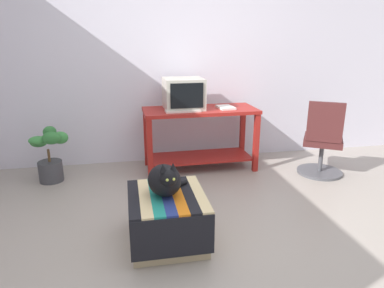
{
  "coord_description": "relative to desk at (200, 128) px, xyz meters",
  "views": [
    {
      "loc": [
        -0.69,
        -2.36,
        1.56
      ],
      "look_at": [
        -0.07,
        0.85,
        0.55
      ],
      "focal_mm": 32.43,
      "sensor_mm": 36.0,
      "label": 1
    }
  ],
  "objects": [
    {
      "name": "ground_plane",
      "position": [
        -0.18,
        -1.6,
        -0.51
      ],
      "size": [
        14.0,
        14.0,
        0.0
      ],
      "primitive_type": "plane",
      "color": "#9E9389"
    },
    {
      "name": "back_wall",
      "position": [
        -0.18,
        0.45,
        0.79
      ],
      "size": [
        8.0,
        0.1,
        2.6
      ],
      "primitive_type": "cube",
      "color": "silver",
      "rests_on": "ground_plane"
    },
    {
      "name": "desk",
      "position": [
        0.0,
        0.0,
        0.0
      ],
      "size": [
        1.35,
        0.58,
        0.75
      ],
      "rotation": [
        0.0,
        0.0,
        0.02
      ],
      "color": "maroon",
      "rests_on": "ground_plane"
    },
    {
      "name": "tv_monitor",
      "position": [
        -0.19,
        0.04,
        0.42
      ],
      "size": [
        0.46,
        0.44,
        0.36
      ],
      "rotation": [
        0.0,
        0.0,
        0.02
      ],
      "color": "#BCB7A8",
      "rests_on": "desk"
    },
    {
      "name": "keyboard",
      "position": [
        -0.23,
        -0.13,
        0.25
      ],
      "size": [
        0.4,
        0.15,
        0.02
      ],
      "primitive_type": "cube",
      "rotation": [
        0.0,
        0.0,
        0.01
      ],
      "color": "beige",
      "rests_on": "desk"
    },
    {
      "name": "book",
      "position": [
        0.3,
        -0.04,
        0.25
      ],
      "size": [
        0.2,
        0.27,
        0.03
      ],
      "primitive_type": "cube",
      "rotation": [
        0.0,
        0.0,
        0.09
      ],
      "color": "white",
      "rests_on": "desk"
    },
    {
      "name": "ottoman_with_blanket",
      "position": [
        -0.59,
        -1.54,
        -0.31
      ],
      "size": [
        0.59,
        0.69,
        0.4
      ],
      "color": "tan",
      "rests_on": "ground_plane"
    },
    {
      "name": "cat",
      "position": [
        -0.6,
        -1.54,
        0.02
      ],
      "size": [
        0.35,
        0.37,
        0.3
      ],
      "rotation": [
        0.0,
        0.0,
        0.14
      ],
      "color": "black",
      "rests_on": "ottoman_with_blanket"
    },
    {
      "name": "potted_plant",
      "position": [
        -1.73,
        -0.09,
        -0.21
      ],
      "size": [
        0.42,
        0.37,
        0.61
      ],
      "color": "#3D3D42",
      "rests_on": "ground_plane"
    },
    {
      "name": "office_chair",
      "position": [
        1.34,
        -0.5,
        -0.12
      ],
      "size": [
        0.58,
        0.58,
        0.89
      ],
      "rotation": [
        0.0,
        0.0,
        2.59
      ],
      "color": "#4C4C51",
      "rests_on": "ground_plane"
    },
    {
      "name": "pen",
      "position": [
        0.37,
        -0.01,
        0.25
      ],
      "size": [
        0.13,
        0.07,
        0.01
      ],
      "primitive_type": "cylinder",
      "rotation": [
        0.0,
        1.57,
        0.45
      ],
      "color": "#B7B7BC",
      "rests_on": "desk"
    }
  ]
}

